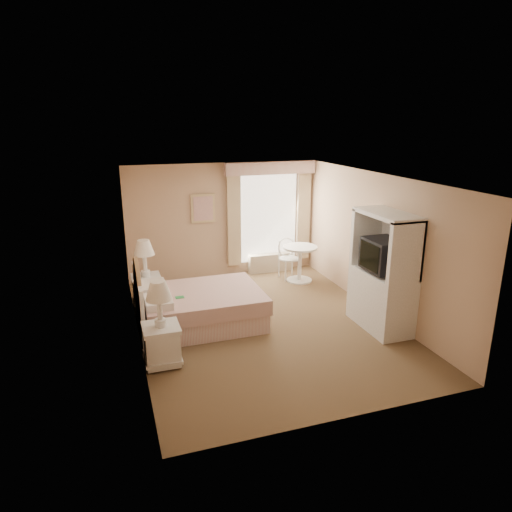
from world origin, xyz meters
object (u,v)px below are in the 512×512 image
object	(u,v)px
nightstand_near	(161,334)
round_table	(300,258)
bed	(196,307)
nightstand_far	(146,283)
armoire	(383,281)
cafe_chair	(288,255)

from	to	relation	value
nightstand_near	round_table	distance (m)	4.20
bed	nightstand_far	size ratio (longest dim) A/B	1.62
round_table	armoire	xyz separation A→B (m)	(0.37, -2.53, 0.30)
armoire	cafe_chair	bearing A→B (deg)	100.55
nightstand_near	armoire	world-z (taller)	armoire
bed	nightstand_near	size ratio (longest dim) A/B	1.66
nightstand_near	cafe_chair	world-z (taller)	nightstand_near
round_table	nightstand_far	bearing A→B (deg)	-172.56
nightstand_near	round_table	world-z (taller)	nightstand_near
nightstand_far	armoire	bearing A→B (deg)	-29.88
cafe_chair	nightstand_near	bearing A→B (deg)	-141.63
nightstand_far	round_table	bearing A→B (deg)	7.44
nightstand_near	armoire	size ratio (longest dim) A/B	0.63
round_table	cafe_chair	world-z (taller)	cafe_chair
nightstand_far	round_table	world-z (taller)	nightstand_far
bed	nightstand_far	xyz separation A→B (m)	(-0.71, 1.04, 0.15)
nightstand_near	nightstand_far	world-z (taller)	nightstand_far
nightstand_near	cafe_chair	distance (m)	4.27
bed	armoire	distance (m)	3.16
armoire	nightstand_far	bearing A→B (deg)	150.12
bed	armoire	xyz separation A→B (m)	(2.94, -1.06, 0.49)
round_table	armoire	bearing A→B (deg)	-81.59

